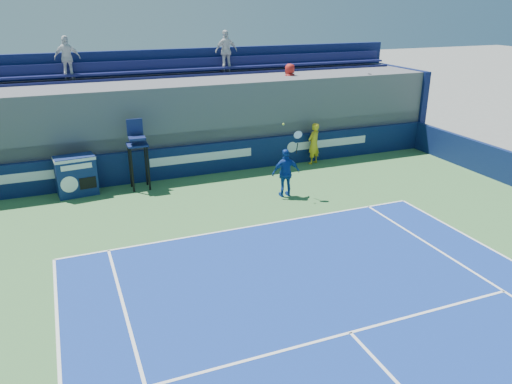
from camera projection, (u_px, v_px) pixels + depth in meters
name	position (u px, v px, depth m)	size (l,w,h in m)	color
ball_person	(314.00, 144.00, 20.31)	(0.62, 0.40, 1.69)	gold
back_hoarding	(202.00, 160.00, 19.12)	(20.40, 0.21, 1.20)	#0C1944
match_clock	(76.00, 175.00, 17.01)	(1.39, 0.86, 1.40)	navy
umpire_chair	(137.00, 147.00, 17.34)	(0.71, 0.71, 2.48)	black
tennis_player	(286.00, 173.00, 16.86)	(1.00, 0.50, 2.57)	#123896
stadium_seating	(186.00, 117.00, 20.45)	(21.00, 4.05, 5.15)	#57575C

